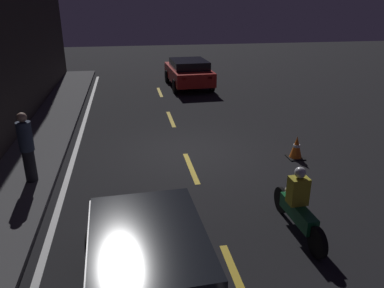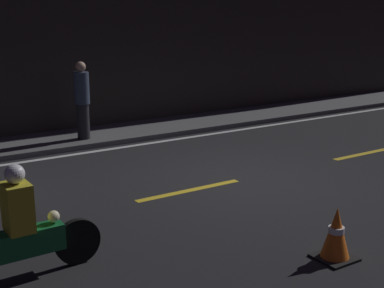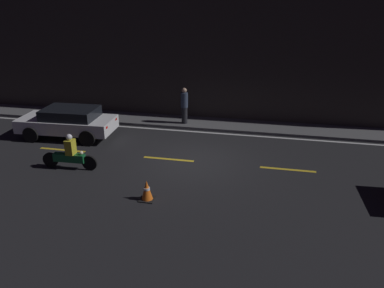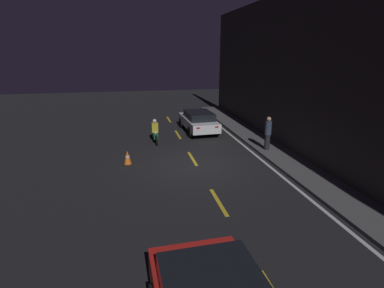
{
  "view_description": "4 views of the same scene",
  "coord_description": "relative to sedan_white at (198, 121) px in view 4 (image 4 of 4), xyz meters",
  "views": [
    {
      "loc": [
        -10.12,
        1.58,
        4.29
      ],
      "look_at": [
        -1.46,
        0.05,
        0.88
      ],
      "focal_mm": 35.0,
      "sensor_mm": 36.0,
      "label": 1
    },
    {
      "loc": [
        -5.56,
        -7.21,
        2.98
      ],
      "look_at": [
        -1.29,
        -0.53,
        0.96
      ],
      "focal_mm": 50.0,
      "sensor_mm": 36.0,
      "label": 2
    },
    {
      "loc": [
        2.6,
        -12.75,
        5.97
      ],
      "look_at": [
        0.02,
        -0.45,
        0.89
      ],
      "focal_mm": 35.0,
      "sensor_mm": 36.0,
      "label": 3
    },
    {
      "loc": [
        12.48,
        -2.8,
        5.02
      ],
      "look_at": [
        0.6,
        -0.35,
        1.26
      ],
      "focal_mm": 28.0,
      "sensor_mm": 36.0,
      "label": 4
    }
  ],
  "objects": [
    {
      "name": "lane_dash_d",
      "position": [
        9.44,
        -1.42,
        -0.73
      ],
      "size": [
        2.0,
        0.14,
        0.01
      ],
      "color": "gold",
      "rests_on": "ground"
    },
    {
      "name": "sedan_white",
      "position": [
        0.0,
        0.0,
        0.0
      ],
      "size": [
        4.2,
        2.01,
        1.34
      ],
      "rotation": [
        0.0,
        0.0,
        3.18
      ],
      "color": "silver",
      "rests_on": "ground"
    },
    {
      "name": "raised_curb",
      "position": [
        5.94,
        2.91,
        -0.68
      ],
      "size": [
        28.0,
        1.69,
        0.12
      ],
      "color": "#4C4C4F",
      "rests_on": "ground"
    },
    {
      "name": "ground_plane",
      "position": [
        5.94,
        -1.42,
        -0.74
      ],
      "size": [
        56.0,
        56.0,
        0.0
      ],
      "primitive_type": "plane",
      "color": "black"
    },
    {
      "name": "building_front",
      "position": [
        5.94,
        3.9,
        3.25
      ],
      "size": [
        28.0,
        0.3,
        7.97
      ],
      "color": "#2D2826",
      "rests_on": "ground"
    },
    {
      "name": "pedestrian",
      "position": [
        4.66,
        2.6,
        0.27
      ],
      "size": [
        0.34,
        0.34,
        1.74
      ],
      "color": "black",
      "rests_on": "raised_curb"
    },
    {
      "name": "lane_dash_a",
      "position": [
        -4.06,
        -1.42,
        -0.73
      ],
      "size": [
        2.0,
        0.14,
        0.01
      ],
      "color": "gold",
      "rests_on": "ground"
    },
    {
      "name": "traffic_cone_near",
      "position": [
        5.1,
        -4.52,
        -0.41
      ],
      "size": [
        0.46,
        0.46,
        0.66
      ],
      "color": "black",
      "rests_on": "ground"
    },
    {
      "name": "motorcycle",
      "position": [
        1.65,
        -2.96,
        -0.19
      ],
      "size": [
        2.1,
        0.37,
        1.35
      ],
      "rotation": [
        0.0,
        0.0,
        0.03
      ],
      "color": "black",
      "rests_on": "ground"
    },
    {
      "name": "lane_dash_b",
      "position": [
        0.44,
        -1.42,
        -0.73
      ],
      "size": [
        2.0,
        0.14,
        0.01
      ],
      "color": "gold",
      "rests_on": "ground"
    },
    {
      "name": "lane_solid_kerb",
      "position": [
        5.94,
        1.81,
        -0.73
      ],
      "size": [
        25.2,
        0.14,
        0.01
      ],
      "color": "silver",
      "rests_on": "ground"
    },
    {
      "name": "lane_dash_c",
      "position": [
        4.94,
        -1.42,
        -0.73
      ],
      "size": [
        2.0,
        0.14,
        0.01
      ],
      "color": "gold",
      "rests_on": "ground"
    }
  ]
}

